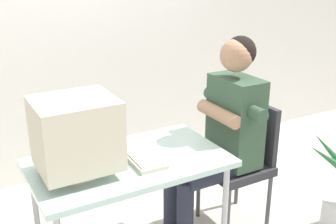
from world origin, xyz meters
TOP-DOWN VIEW (x-y plane):
  - wall_back at (0.30, 1.40)m, footprint 8.00×0.10m
  - desk at (0.00, 0.00)m, footprint 1.13×0.66m
  - crt_monitor at (-0.30, -0.02)m, footprint 0.43×0.37m
  - keyboard at (0.07, 0.00)m, footprint 0.18×0.43m
  - office_chair at (0.89, 0.05)m, footprint 0.42×0.42m
  - person_seated at (0.70, 0.05)m, footprint 0.73×0.58m

SIDE VIEW (x-z plane):
  - office_chair at x=0.89m, z-range 0.06..0.95m
  - desk at x=0.00m, z-range 0.30..1.02m
  - keyboard at x=0.07m, z-range 0.72..0.75m
  - person_seated at x=0.70m, z-range 0.07..1.43m
  - crt_monitor at x=-0.30m, z-range 0.74..1.17m
  - wall_back at x=0.30m, z-range 0.00..3.00m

